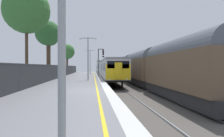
# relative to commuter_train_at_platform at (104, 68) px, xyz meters

# --- Properties ---
(ground) EXTENTS (17.40, 110.00, 1.21)m
(ground) POSITION_rel_commuter_train_at_platform_xyz_m (0.54, -39.14, -1.88)
(ground) COLOR slate
(commuter_train_at_platform) EXTENTS (2.83, 61.49, 3.81)m
(commuter_train_at_platform) POSITION_rel_commuter_train_at_platform_xyz_m (0.00, 0.00, 0.00)
(commuter_train_at_platform) COLOR #B7B7BC
(commuter_train_at_platform) RESTS_ON ground
(freight_train_adjacent_track) EXTENTS (2.60, 55.91, 4.75)m
(freight_train_adjacent_track) POSITION_rel_commuter_train_at_platform_xyz_m (4.00, -16.74, 0.33)
(freight_train_adjacent_track) COLOR #232326
(freight_train_adjacent_track) RESTS_ON ground
(signal_gantry) EXTENTS (1.10, 0.24, 4.74)m
(signal_gantry) POSITION_rel_commuter_train_at_platform_xyz_m (-1.46, -15.50, 1.70)
(signal_gantry) COLOR #47474C
(signal_gantry) RESTS_ON ground
(speed_limit_sign) EXTENTS (0.59, 0.08, 2.75)m
(speed_limit_sign) POSITION_rel_commuter_train_at_platform_xyz_m (-1.85, -20.16, 0.49)
(speed_limit_sign) COLOR #59595B
(speed_limit_sign) RESTS_ON ground
(platform_lamp_mid) EXTENTS (2.00, 0.20, 5.06)m
(platform_lamp_mid) POSITION_rel_commuter_train_at_platform_xyz_m (-3.29, -28.00, 1.76)
(platform_lamp_mid) COLOR #93999E
(platform_lamp_mid) RESTS_ON ground
(platform_lamp_far) EXTENTS (2.00, 0.20, 5.26)m
(platform_lamp_far) POSITION_rel_commuter_train_at_platform_xyz_m (-3.29, -5.79, 1.86)
(platform_lamp_far) COLOR #93999E
(platform_lamp_far) RESTS_ON ground
(platform_back_fence) EXTENTS (0.07, 99.00, 1.83)m
(platform_back_fence) POSITION_rel_commuter_train_at_platform_xyz_m (-7.55, -39.14, -0.31)
(platform_back_fence) COLOR #282B2D
(platform_back_fence) RESTS_ON ground
(background_tree_left) EXTENTS (3.24, 3.24, 8.24)m
(background_tree_left) POSITION_rel_commuter_train_at_platform_xyz_m (-9.82, -17.43, 5.21)
(background_tree_left) COLOR #473323
(background_tree_left) RESTS_ON ground
(background_tree_centre) EXTENTS (3.40, 3.40, 6.74)m
(background_tree_centre) POSITION_rel_commuter_train_at_platform_xyz_m (-8.67, -2.98, 3.61)
(background_tree_centre) COLOR #473323
(background_tree_centre) RESTS_ON ground
(background_tree_right) EXTENTS (3.43, 3.43, 7.96)m
(background_tree_right) POSITION_rel_commuter_train_at_platform_xyz_m (-8.88, -22.97, 4.87)
(background_tree_right) COLOR #473323
(background_tree_right) RESTS_ON ground
(background_tree_back) EXTENTS (4.61, 4.61, 9.51)m
(background_tree_back) POSITION_rel_commuter_train_at_platform_xyz_m (-9.19, -31.63, 5.77)
(background_tree_back) COLOR #473323
(background_tree_back) RESTS_ON ground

